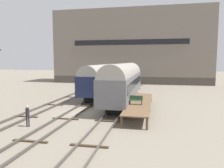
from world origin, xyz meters
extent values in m
plane|color=slate|center=(0.00, 0.00, 0.00)|extent=(200.00, 200.00, 0.00)
cube|color=#4C4742|center=(-4.97, 0.00, 0.18)|extent=(0.08, 60.00, 0.16)
cube|color=#4C4742|center=(-3.54, 0.00, 0.18)|extent=(0.08, 60.00, 0.16)
cube|color=#3D2D1E|center=(-4.25, -3.00, 0.05)|extent=(2.60, 0.24, 0.10)
cube|color=#3D2D1E|center=(-4.25, 3.00, 0.05)|extent=(2.60, 0.24, 0.10)
cube|color=#3D2D1E|center=(-4.25, 9.00, 0.05)|extent=(2.60, 0.24, 0.10)
cube|color=#3D2D1E|center=(-4.25, 15.00, 0.05)|extent=(2.60, 0.24, 0.10)
cube|color=#3D2D1E|center=(-4.25, 21.00, 0.05)|extent=(2.60, 0.24, 0.10)
cube|color=#3D2D1E|center=(-4.25, 27.00, 0.05)|extent=(2.60, 0.24, 0.10)
cube|color=#4C4742|center=(-0.72, 0.00, 0.18)|extent=(0.08, 60.00, 0.16)
cube|color=#4C4742|center=(0.72, 0.00, 0.18)|extent=(0.08, 60.00, 0.16)
cube|color=#3D2D1E|center=(0.00, -9.00, 0.05)|extent=(2.60, 0.24, 0.10)
cube|color=#3D2D1E|center=(0.00, -3.00, 0.05)|extent=(2.60, 0.24, 0.10)
cube|color=#3D2D1E|center=(0.00, 3.00, 0.05)|extent=(2.60, 0.24, 0.10)
cube|color=#3D2D1E|center=(0.00, 9.00, 0.05)|extent=(2.60, 0.24, 0.10)
cube|color=#3D2D1E|center=(0.00, 15.00, 0.05)|extent=(2.60, 0.24, 0.10)
cube|color=#3D2D1E|center=(0.00, 21.00, 0.05)|extent=(2.60, 0.24, 0.10)
cube|color=#3D2D1E|center=(0.00, 27.00, 0.05)|extent=(2.60, 0.24, 0.10)
cube|color=#4C4742|center=(3.54, 0.00, 0.18)|extent=(0.08, 60.00, 0.16)
cube|color=#4C4742|center=(4.97, 0.00, 0.18)|extent=(0.08, 60.00, 0.16)
cube|color=#3D2D1E|center=(4.25, -9.00, 0.05)|extent=(2.60, 0.24, 0.10)
cube|color=#3D2D1E|center=(4.25, -3.00, 0.05)|extent=(2.60, 0.24, 0.10)
cube|color=#3D2D1E|center=(4.25, 3.00, 0.05)|extent=(2.60, 0.24, 0.10)
cube|color=#3D2D1E|center=(4.25, 9.00, 0.05)|extent=(2.60, 0.24, 0.10)
cube|color=#3D2D1E|center=(4.25, 15.00, 0.05)|extent=(2.60, 0.24, 0.10)
cube|color=#3D2D1E|center=(4.25, 21.00, 0.05)|extent=(2.60, 0.24, 0.10)
cube|color=#3D2D1E|center=(4.25, 27.00, 0.05)|extent=(2.60, 0.24, 0.10)
cube|color=black|center=(4.25, 12.41, 0.50)|extent=(1.80, 2.40, 1.00)
cube|color=black|center=(4.25, 0.58, 0.50)|extent=(1.80, 2.40, 1.00)
cube|color=slate|center=(4.25, 6.50, 2.40)|extent=(3.07, 18.20, 2.81)
cube|color=black|center=(4.25, 6.50, 2.74)|extent=(3.11, 16.74, 1.01)
cylinder|color=gray|center=(4.25, 6.50, 3.81)|extent=(2.92, 17.84, 2.92)
cube|color=black|center=(0.00, 16.88, 0.50)|extent=(1.80, 2.40, 1.00)
cube|color=black|center=(0.00, 6.22, 0.50)|extent=(1.80, 2.40, 1.00)
cube|color=#192342|center=(0.00, 11.55, 2.31)|extent=(2.94, 16.39, 2.62)
cube|color=black|center=(0.00, 11.55, 2.62)|extent=(2.98, 15.08, 0.94)
cylinder|color=gray|center=(0.00, 11.55, 3.62)|extent=(2.79, 16.06, 2.79)
cube|color=brown|center=(6.77, 1.49, 1.05)|extent=(2.40, 12.74, 0.10)
cylinder|color=brown|center=(5.72, -4.73, 0.50)|extent=(0.20, 0.20, 1.00)
cylinder|color=brown|center=(7.82, -4.73, 0.50)|extent=(0.20, 0.20, 1.00)
cylinder|color=brown|center=(5.72, 7.71, 0.50)|extent=(0.20, 0.20, 1.00)
cylinder|color=brown|center=(7.82, 7.71, 0.50)|extent=(0.20, 0.20, 1.00)
cylinder|color=brown|center=(5.72, 1.49, 0.50)|extent=(0.20, 0.20, 1.00)
cylinder|color=brown|center=(7.82, 1.49, 0.50)|extent=(0.20, 0.20, 1.00)
cube|color=#2D4C33|center=(6.46, 0.03, 1.53)|extent=(1.40, 0.40, 0.06)
cube|color=#2D4C33|center=(6.46, 0.20, 1.79)|extent=(1.40, 0.06, 0.45)
cube|color=black|center=(5.86, 0.03, 1.30)|extent=(0.06, 0.40, 0.40)
cube|color=black|center=(7.05, 0.03, 1.30)|extent=(0.06, 0.40, 0.40)
cylinder|color=#282833|center=(-2.27, -5.85, 0.44)|extent=(0.12, 0.12, 0.87)
cylinder|color=#282833|center=(-2.07, -5.85, 0.44)|extent=(0.12, 0.12, 0.87)
cylinder|color=#232328|center=(-2.17, -5.85, 1.24)|extent=(0.32, 0.32, 0.73)
sphere|color=tan|center=(-2.17, -5.85, 1.72)|extent=(0.24, 0.24, 0.24)
cube|color=#46403A|center=(2.09, 34.95, 0.90)|extent=(38.67, 10.67, 1.81)
cube|color=slate|center=(2.09, 34.95, 9.95)|extent=(38.67, 10.67, 16.29)
cube|color=black|center=(2.09, 29.56, 9.95)|extent=(27.07, 0.10, 1.20)
camera|label=1|loc=(8.47, -22.18, 5.60)|focal=35.00mm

